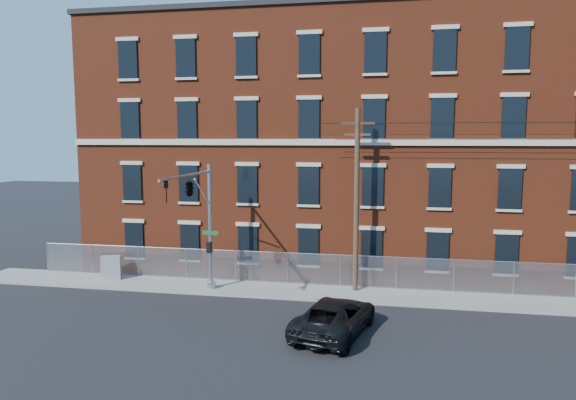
{
  "coord_description": "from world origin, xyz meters",
  "views": [
    {
      "loc": [
        3.35,
        -22.52,
        8.51
      ],
      "look_at": [
        -1.51,
        4.0,
        5.29
      ],
      "focal_mm": 32.18,
      "sensor_mm": 36.0,
      "label": 1
    }
  ],
  "objects_px": {
    "pickup_truck": "(335,316)",
    "traffic_signal_mast": "(195,200)",
    "utility_pole_near": "(357,197)",
    "utility_cabinet": "(111,268)"
  },
  "relations": [
    {
      "from": "pickup_truck",
      "to": "traffic_signal_mast",
      "type": "bearing_deg",
      "value": -7.75
    },
    {
      "from": "traffic_signal_mast",
      "to": "pickup_truck",
      "type": "bearing_deg",
      "value": -21.44
    },
    {
      "from": "traffic_signal_mast",
      "to": "utility_cabinet",
      "type": "relative_size",
      "value": 5.0
    },
    {
      "from": "traffic_signal_mast",
      "to": "utility_pole_near",
      "type": "distance_m",
      "value": 8.7
    },
    {
      "from": "pickup_truck",
      "to": "utility_cabinet",
      "type": "relative_size",
      "value": 3.97
    },
    {
      "from": "utility_cabinet",
      "to": "pickup_truck",
      "type": "bearing_deg",
      "value": -41.55
    },
    {
      "from": "utility_pole_near",
      "to": "pickup_truck",
      "type": "height_order",
      "value": "utility_pole_near"
    },
    {
      "from": "traffic_signal_mast",
      "to": "pickup_truck",
      "type": "xyz_separation_m",
      "value": [
        7.43,
        -2.92,
        -4.62
      ]
    },
    {
      "from": "traffic_signal_mast",
      "to": "pickup_truck",
      "type": "relative_size",
      "value": 1.26
    },
    {
      "from": "pickup_truck",
      "to": "utility_pole_near",
      "type": "bearing_deg",
      "value": -81.45
    }
  ]
}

